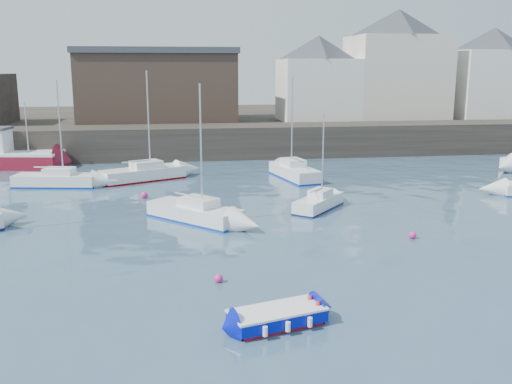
{
  "coord_description": "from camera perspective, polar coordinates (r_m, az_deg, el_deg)",
  "views": [
    {
      "loc": [
        -4.54,
        -19.28,
        8.41
      ],
      "look_at": [
        0.0,
        12.0,
        1.5
      ],
      "focal_mm": 40.0,
      "sensor_mm": 36.0,
      "label": 1
    }
  ],
  "objects": [
    {
      "name": "bldg_east_a",
      "position": [
        66.01,
        13.89,
        12.33
      ],
      "size": [
        13.36,
        13.36,
        11.8
      ],
      "color": "beige",
      "rests_on": "land_strip"
    },
    {
      "name": "sailboat_e",
      "position": [
        43.62,
        -19.35,
        1.17
      ],
      "size": [
        6.14,
        2.9,
        7.6
      ],
      "color": "white",
      "rests_on": "ground"
    },
    {
      "name": "buoy_near",
      "position": [
        23.15,
        -3.75,
        -8.99
      ],
      "size": [
        0.35,
        0.35,
        0.35
      ],
      "primitive_type": "sphere",
      "color": "#E1267C",
      "rests_on": "ground"
    },
    {
      "name": "warehouse",
      "position": [
        62.32,
        -9.77,
        10.51
      ],
      "size": [
        16.4,
        10.4,
        7.6
      ],
      "color": "#3D2D26",
      "rests_on": "land_strip"
    },
    {
      "name": "fishing_boat",
      "position": [
        53.26,
        -23.61,
        3.39
      ],
      "size": [
        8.85,
        4.54,
        5.59
      ],
      "color": "maroon",
      "rests_on": "ground"
    },
    {
      "name": "sailboat_f",
      "position": [
        44.17,
        3.85,
        2.04
      ],
      "size": [
        3.12,
        6.21,
        7.73
      ],
      "color": "white",
      "rests_on": "ground"
    },
    {
      "name": "blue_dinghy",
      "position": [
        19.34,
        2.13,
        -12.34
      ],
      "size": [
        3.46,
        2.21,
        0.61
      ],
      "color": "maroon",
      "rests_on": "ground"
    },
    {
      "name": "sailboat_b",
      "position": [
        32.09,
        -6.11,
        -2.02
      ],
      "size": [
        5.46,
        5.56,
        7.6
      ],
      "color": "white",
      "rests_on": "ground"
    },
    {
      "name": "sailboat_c",
      "position": [
        34.7,
        6.3,
        -1.02
      ],
      "size": [
        3.89,
        4.24,
        5.75
      ],
      "color": "white",
      "rests_on": "ground"
    },
    {
      "name": "water",
      "position": [
        21.52,
        4.68,
        -10.72
      ],
      "size": [
        220.0,
        220.0,
        0.0
      ],
      "primitive_type": "plane",
      "color": "#2D4760",
      "rests_on": "ground"
    },
    {
      "name": "land_strip",
      "position": [
        72.76,
        -4.68,
        6.76
      ],
      "size": [
        90.0,
        32.0,
        2.8
      ],
      "primitive_type": "cube",
      "color": "#28231E",
      "rests_on": "ground"
    },
    {
      "name": "bldg_east_d",
      "position": [
        62.74,
        6.2,
        11.3
      ],
      "size": [
        11.14,
        11.14,
        8.95
      ],
      "color": "white",
      "rests_on": "land_strip"
    },
    {
      "name": "quay_wall",
      "position": [
        54.9,
        -3.47,
        5.08
      ],
      "size": [
        90.0,
        5.0,
        3.0
      ],
      "primitive_type": "cube",
      "color": "#28231E",
      "rests_on": "ground"
    },
    {
      "name": "buoy_far",
      "position": [
        38.3,
        -11.09,
        -0.59
      ],
      "size": [
        0.45,
        0.45,
        0.45
      ],
      "primitive_type": "sphere",
      "color": "#E1267C",
      "rests_on": "ground"
    },
    {
      "name": "bldg_east_b",
      "position": [
        70.41,
        22.49,
        10.97
      ],
      "size": [
        11.88,
        11.88,
        9.95
      ],
      "color": "white",
      "rests_on": "land_strip"
    },
    {
      "name": "buoy_mid",
      "position": [
        29.83,
        15.37,
        -4.5
      ],
      "size": [
        0.38,
        0.38,
        0.38
      ],
      "primitive_type": "sphere",
      "color": "#E1267C",
      "rests_on": "ground"
    },
    {
      "name": "sailboat_h",
      "position": [
        44.23,
        -11.21,
        1.84
      ],
      "size": [
        6.61,
        4.69,
        8.2
      ],
      "color": "white",
      "rests_on": "ground"
    }
  ]
}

